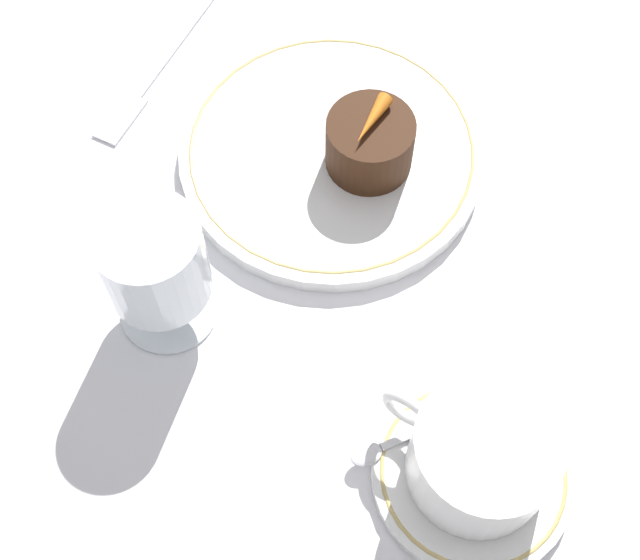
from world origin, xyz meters
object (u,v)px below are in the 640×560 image
dinner_plate (331,153)px  dessert_cake (370,143)px  fork (148,80)px  wine_glass (154,266)px  coffee_cup (482,455)px

dinner_plate → dessert_cake: dessert_cake is taller
fork → dessert_cake: dessert_cake is taller
wine_glass → dessert_cake: 0.19m
wine_glass → fork: 0.22m
wine_glass → dessert_cake: (-0.06, -0.18, -0.03)m
dinner_plate → coffee_cup: 0.27m
coffee_cup → fork: coffee_cup is taller
wine_glass → dinner_plate: bearing=-98.7°
dinner_plate → coffee_cup: coffee_cup is taller
fork → wine_glass: bearing=132.1°
dessert_cake → dinner_plate: bearing=10.0°
coffee_cup → dessert_cake: coffee_cup is taller
dinner_plate → fork: size_ratio=1.33×
coffee_cup → fork: size_ratio=0.66×
dinner_plate → wine_glass: wine_glass is taller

